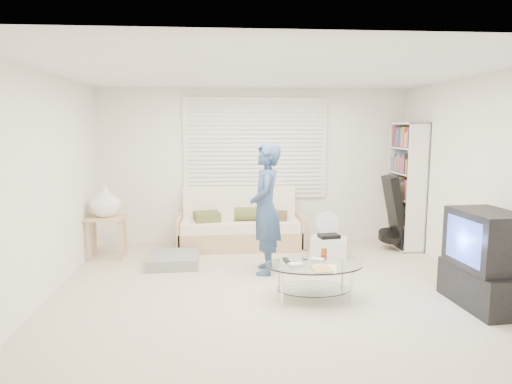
{
  "coord_description": "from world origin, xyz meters",
  "views": [
    {
      "loc": [
        -0.57,
        -5.18,
        1.9
      ],
      "look_at": [
        -0.14,
        0.3,
        1.11
      ],
      "focal_mm": 32.0,
      "sensor_mm": 36.0,
      "label": 1
    }
  ],
  "objects": [
    {
      "name": "ground",
      "position": [
        0.0,
        0.0,
        0.0
      ],
      "size": [
        5.0,
        5.0,
        0.0
      ],
      "primitive_type": "plane",
      "color": "#C1B196",
      "rests_on": "ground"
    },
    {
      "name": "room_shell",
      "position": [
        0.0,
        0.48,
        1.63
      ],
      "size": [
        5.02,
        4.52,
        2.51
      ],
      "color": "white",
      "rests_on": "ground"
    },
    {
      "name": "window_blinds",
      "position": [
        0.0,
        2.2,
        1.55
      ],
      "size": [
        2.32,
        0.08,
        1.62
      ],
      "color": "silver",
      "rests_on": "ground"
    },
    {
      "name": "futon_sofa",
      "position": [
        -0.27,
        1.87,
        0.31
      ],
      "size": [
        1.94,
        0.78,
        0.95
      ],
      "color": "tan",
      "rests_on": "ground"
    },
    {
      "name": "grey_floor_pillow",
      "position": [
        -1.23,
        0.99,
        0.08
      ],
      "size": [
        0.7,
        0.7,
        0.15
      ],
      "primitive_type": "cube",
      "rotation": [
        0.0,
        0.0,
        0.04
      ],
      "color": "gray",
      "rests_on": "ground"
    },
    {
      "name": "side_table",
      "position": [
        -2.22,
        1.41,
        0.8
      ],
      "size": [
        0.54,
        0.44,
        1.08
      ],
      "color": "tan",
      "rests_on": "ground"
    },
    {
      "name": "bookshelf",
      "position": [
        2.32,
        1.69,
        0.98
      ],
      "size": [
        0.31,
        0.83,
        1.96
      ],
      "color": "white",
      "rests_on": "ground"
    },
    {
      "name": "guitar_case",
      "position": [
        2.1,
        1.54,
        0.5
      ],
      "size": [
        0.43,
        0.42,
        1.13
      ],
      "color": "black",
      "rests_on": "ground"
    },
    {
      "name": "floor_fan",
      "position": [
        1.03,
        1.46,
        0.37
      ],
      "size": [
        0.39,
        0.26,
        0.63
      ],
      "color": "white",
      "rests_on": "ground"
    },
    {
      "name": "storage_bin",
      "position": [
        0.98,
        1.14,
        0.16
      ],
      "size": [
        0.59,
        0.48,
        0.36
      ],
      "color": "white",
      "rests_on": "ground"
    },
    {
      "name": "tv_unit",
      "position": [
        2.2,
        -0.73,
        0.5
      ],
      "size": [
        0.57,
        0.97,
        1.03
      ],
      "color": "black",
      "rests_on": "ground"
    },
    {
      "name": "coffee_table",
      "position": [
        0.44,
        -0.4,
        0.32
      ],
      "size": [
        1.1,
        0.72,
        0.52
      ],
      "color": "silver",
      "rests_on": "ground"
    },
    {
      "name": "standing_person",
      "position": [
        0.01,
        0.58,
        0.85
      ],
      "size": [
        0.47,
        0.66,
        1.69
      ],
      "primitive_type": "imported",
      "rotation": [
        0.0,
        0.0,
        -1.67
      ],
      "color": "navy",
      "rests_on": "ground"
    }
  ]
}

